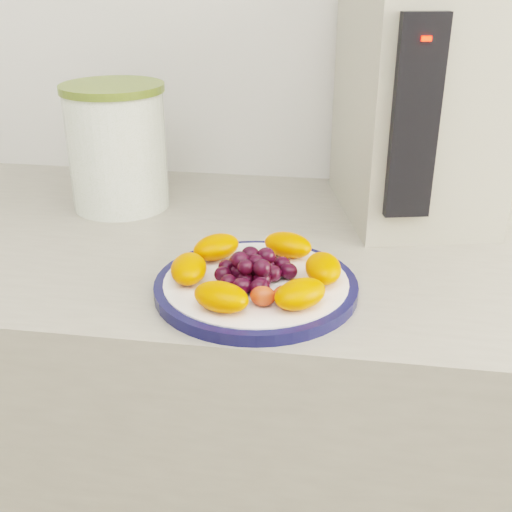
# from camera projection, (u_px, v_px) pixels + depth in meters

# --- Properties ---
(counter) EXTENTS (3.50, 0.60, 0.90)m
(counter) POSITION_uv_depth(u_px,v_px,m) (293.00, 472.00, 1.14)
(counter) COLOR gray
(counter) RESTS_ON floor
(cabinet_face) EXTENTS (3.48, 0.58, 0.84)m
(cabinet_face) POSITION_uv_depth(u_px,v_px,m) (292.00, 485.00, 1.15)
(cabinet_face) COLOR #8D694F
(cabinet_face) RESTS_ON floor
(plate_rim) EXTENTS (0.25, 0.25, 0.01)m
(plate_rim) POSITION_uv_depth(u_px,v_px,m) (256.00, 287.00, 0.80)
(plate_rim) COLOR #0F123D
(plate_rim) RESTS_ON counter
(plate_face) EXTENTS (0.23, 0.23, 0.02)m
(plate_face) POSITION_uv_depth(u_px,v_px,m) (256.00, 286.00, 0.80)
(plate_face) COLOR white
(plate_face) RESTS_ON counter
(canister) EXTENTS (0.21, 0.21, 0.19)m
(canister) POSITION_uv_depth(u_px,v_px,m) (118.00, 151.00, 1.05)
(canister) COLOR #496D25
(canister) RESTS_ON counter
(canister_lid) EXTENTS (0.22, 0.22, 0.01)m
(canister_lid) POSITION_uv_depth(u_px,v_px,m) (112.00, 88.00, 1.00)
(canister_lid) COLOR #5A6B27
(canister_lid) RESTS_ON canister
(appliance_body) EXTENTS (0.27, 0.33, 0.36)m
(appliance_body) POSITION_uv_depth(u_px,v_px,m) (418.00, 100.00, 0.99)
(appliance_body) COLOR #A7A490
(appliance_body) RESTS_ON counter
(appliance_panel) EXTENTS (0.07, 0.03, 0.27)m
(appliance_panel) POSITION_uv_depth(u_px,v_px,m) (415.00, 120.00, 0.85)
(appliance_panel) COLOR black
(appliance_panel) RESTS_ON appliance_body
(appliance_led) EXTENTS (0.01, 0.01, 0.01)m
(appliance_led) POSITION_uv_depth(u_px,v_px,m) (426.00, 38.00, 0.79)
(appliance_led) COLOR #FF0C05
(appliance_led) RESTS_ON appliance_panel
(fruit_plate) EXTENTS (0.22, 0.22, 0.04)m
(fruit_plate) POSITION_uv_depth(u_px,v_px,m) (256.00, 270.00, 0.79)
(fruit_plate) COLOR #FF5500
(fruit_plate) RESTS_ON plate_face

